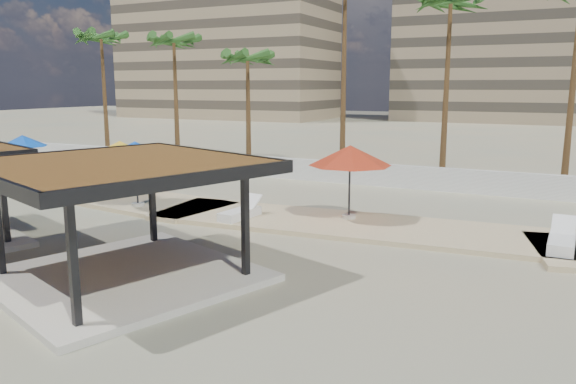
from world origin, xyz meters
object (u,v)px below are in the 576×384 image
at_px(pavilion_central, 120,210).
at_px(lounger_a, 241,213).
at_px(umbrella_c, 350,156).
at_px(umbrella_a, 23,141).
at_px(lounger_b, 562,242).

height_order(pavilion_central, lounger_a, pavilion_central).
bearing_deg(lounger_a, umbrella_c, -58.51).
bearing_deg(umbrella_a, lounger_a, -11.66).
relative_size(pavilion_central, umbrella_c, 2.05).
xyz_separation_m(umbrella_a, lounger_a, (16.24, -3.35, -1.83)).
height_order(umbrella_a, umbrella_c, umbrella_c).
xyz_separation_m(pavilion_central, umbrella_c, (3.27, 8.92, 0.64)).
distance_m(pavilion_central, lounger_a, 7.31).
height_order(umbrella_c, lounger_b, umbrella_c).
bearing_deg(pavilion_central, umbrella_a, 167.46).
height_order(pavilion_central, lounger_b, pavilion_central).
xyz_separation_m(pavilion_central, lounger_b, (10.75, 8.00, -1.60)).
distance_m(umbrella_a, lounger_b, 27.70).
bearing_deg(umbrella_c, lounger_b, -6.99).
distance_m(umbrella_c, lounger_a, 4.79).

